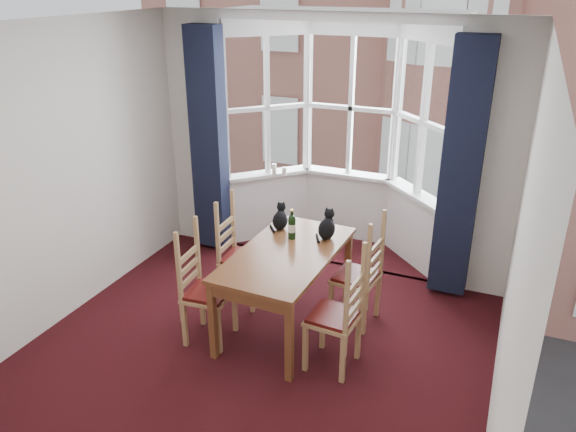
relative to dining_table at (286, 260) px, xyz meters
The scene contains 21 objects.
floor 1.09m from the dining_table, 95.64° to the right, with size 4.50×4.50×0.00m, color black.
ceiling 2.26m from the dining_table, 95.64° to the right, with size 4.50×4.50×0.00m, color white.
wall_left 2.35m from the dining_table, 158.25° to the right, with size 4.50×4.50×0.00m, color silver.
wall_right 2.20m from the dining_table, 23.42° to the right, with size 4.50×4.50×0.00m, color silver.
wall_back_pier_left 2.35m from the dining_table, 140.67° to the left, with size 0.70×0.12×2.80m, color silver.
wall_back_pier_right 2.23m from the dining_table, 42.15° to the left, with size 0.70×0.12×2.80m, color silver.
bay_window 2.05m from the dining_table, 92.45° to the left, with size 2.76×0.94×2.80m.
curtain_left 2.05m from the dining_table, 140.48° to the left, with size 0.38×0.22×2.60m, color black.
curtain_right 1.94m from the dining_table, 42.81° to the left, with size 0.38×0.22×2.60m, color black.
dining_table is the anchor object (origin of this frame).
chair_left_near 0.84m from the dining_table, 143.96° to the right, with size 0.43×0.45×0.92m.
chair_left_far 0.76m from the dining_table, 159.77° to the left, with size 0.42×0.44×0.92m.
chair_right_near 0.83m from the dining_table, 30.46° to the right, with size 0.43×0.45×0.92m.
chair_right_far 0.78m from the dining_table, 26.20° to the left, with size 0.44×0.46×0.92m.
cat_left 0.56m from the dining_table, 119.44° to the left, with size 0.18×0.23×0.28m.
cat_right 0.53m from the dining_table, 60.18° to the left, with size 0.16×0.23×0.31m.
wine_bottle 0.37m from the dining_table, 102.44° to the left, with size 0.08×0.08×0.30m.
candle_tall 2.00m from the dining_table, 117.27° to the left, with size 0.06×0.06×0.13m, color white.
candle_short 1.98m from the dining_table, 113.70° to the left, with size 0.06×0.06×0.09m, color white.
street 32.13m from the dining_table, 90.15° to the left, with size 80.00×80.00×0.00m, color #333335.
tenement_building 13.21m from the dining_table, 90.36° to the left, with size 18.40×7.80×15.20m.
Camera 1 is at (1.88, -3.40, 3.12)m, focal length 35.00 mm.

